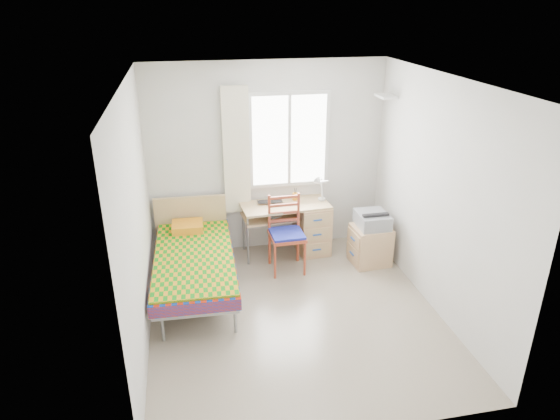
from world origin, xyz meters
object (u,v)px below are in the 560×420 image
object	(u,v)px
chair	(287,229)
cabinet	(370,245)
desk	(307,225)
bed	(194,258)
printer	(372,219)

from	to	relation	value
chair	cabinet	xyz separation A→B (m)	(1.12, -0.09, -0.30)
cabinet	chair	bearing A→B (deg)	171.36
desk	bed	bearing A→B (deg)	-160.24
cabinet	printer	world-z (taller)	printer
cabinet	printer	xyz separation A→B (m)	(0.02, 0.04, 0.36)
bed	desk	distance (m)	1.73
desk	printer	distance (m)	0.92
desk	cabinet	xyz separation A→B (m)	(0.75, -0.50, -0.14)
chair	printer	world-z (taller)	chair
desk	chair	size ratio (longest dim) A/B	1.21
bed	cabinet	xyz separation A→B (m)	(2.32, 0.20, -0.16)
desk	chair	xyz separation A→B (m)	(-0.38, -0.41, 0.16)
chair	desk	bearing A→B (deg)	45.70
bed	chair	size ratio (longest dim) A/B	2.03
chair	printer	size ratio (longest dim) A/B	2.21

